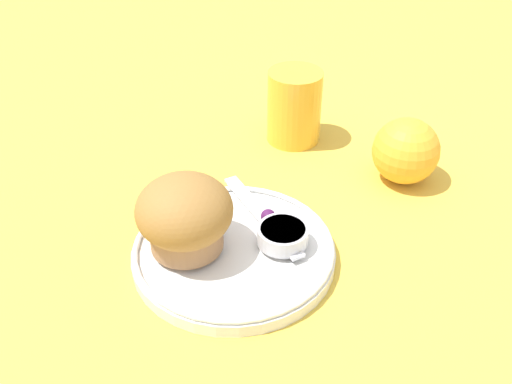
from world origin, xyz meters
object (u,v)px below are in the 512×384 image
Objects in this scene: butter_knife at (263,216)px; muffin at (185,215)px; juice_glass at (294,107)px; orange_fruit at (406,151)px.

muffin is at bearing -88.02° from butter_knife.
orange_fruit is at bearing 3.93° from juice_glass.
orange_fruit is 0.16m from juice_glass.
orange_fruit is (0.10, 0.28, -0.02)m from muffin.
orange_fruit is at bearing 70.99° from muffin.
muffin is 0.30m from orange_fruit.
juice_glass is at bearing -176.07° from orange_fruit.
butter_knife is 1.53× the size of juice_glass.
butter_knife is at bearing -108.98° from orange_fruit.
muffin is 0.98× the size of juice_glass.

